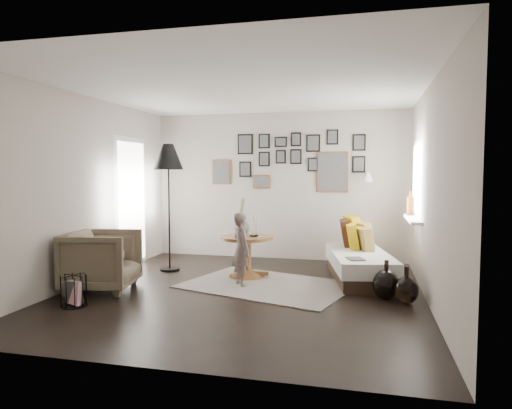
% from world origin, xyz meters
% --- Properties ---
extents(ground, '(4.80, 4.80, 0.00)m').
position_xyz_m(ground, '(0.00, 0.00, 0.00)').
color(ground, black).
rests_on(ground, ground).
extents(wall_back, '(4.50, 0.00, 4.50)m').
position_xyz_m(wall_back, '(0.00, 2.40, 1.30)').
color(wall_back, '#AAA095').
rests_on(wall_back, ground).
extents(wall_front, '(4.50, 0.00, 4.50)m').
position_xyz_m(wall_front, '(0.00, -2.40, 1.30)').
color(wall_front, '#AAA095').
rests_on(wall_front, ground).
extents(wall_left, '(0.00, 4.80, 4.80)m').
position_xyz_m(wall_left, '(-2.25, 0.00, 1.30)').
color(wall_left, '#AAA095').
rests_on(wall_left, ground).
extents(wall_right, '(0.00, 4.80, 4.80)m').
position_xyz_m(wall_right, '(2.25, 0.00, 1.30)').
color(wall_right, '#AAA095').
rests_on(wall_right, ground).
extents(ceiling, '(4.80, 4.80, 0.00)m').
position_xyz_m(ceiling, '(0.00, 0.00, 2.60)').
color(ceiling, white).
rests_on(ceiling, wall_back).
extents(door_left, '(0.00, 2.14, 2.14)m').
position_xyz_m(door_left, '(-2.23, 1.20, 1.05)').
color(door_left, white).
rests_on(door_left, wall_left).
extents(window_right, '(0.15, 1.32, 1.30)m').
position_xyz_m(window_right, '(2.18, 1.34, 0.93)').
color(window_right, white).
rests_on(window_right, wall_right).
extents(gallery_wall, '(2.74, 0.03, 1.08)m').
position_xyz_m(gallery_wall, '(0.29, 2.38, 1.74)').
color(gallery_wall, brown).
rests_on(gallery_wall, wall_back).
extents(wall_sconce, '(0.18, 0.36, 0.16)m').
position_xyz_m(wall_sconce, '(1.55, 2.13, 1.46)').
color(wall_sconce, white).
rests_on(wall_sconce, wall_back).
extents(rug, '(2.52, 2.09, 0.01)m').
position_xyz_m(rug, '(0.24, 0.40, 0.01)').
color(rug, beige).
rests_on(rug, ground).
extents(pedestal_table, '(0.78, 0.78, 0.61)m').
position_xyz_m(pedestal_table, '(-0.16, 0.82, 0.28)').
color(pedestal_table, brown).
rests_on(pedestal_table, ground).
extents(vase, '(0.22, 0.22, 0.56)m').
position_xyz_m(vase, '(-0.24, 0.84, 0.78)').
color(vase, black).
rests_on(vase, pedestal_table).
extents(candles, '(0.13, 0.13, 0.29)m').
position_xyz_m(candles, '(-0.05, 0.82, 0.75)').
color(candles, black).
rests_on(candles, pedestal_table).
extents(daybed, '(1.09, 1.89, 0.86)m').
position_xyz_m(daybed, '(1.45, 1.12, 0.27)').
color(daybed, black).
rests_on(daybed, ground).
extents(magazine_on_daybed, '(0.28, 0.32, 0.01)m').
position_xyz_m(magazine_on_daybed, '(1.40, 0.48, 0.41)').
color(magazine_on_daybed, black).
rests_on(magazine_on_daybed, daybed).
extents(armchair, '(1.01, 0.99, 0.79)m').
position_xyz_m(armchair, '(-1.82, -0.34, 0.39)').
color(armchair, brown).
rests_on(armchair, ground).
extents(armchair_cushion, '(0.41, 0.42, 0.16)m').
position_xyz_m(armchair_cushion, '(-1.79, -0.29, 0.48)').
color(armchair_cushion, white).
rests_on(armchair_cushion, armchair).
extents(floor_lamp, '(0.46, 0.46, 1.98)m').
position_xyz_m(floor_lamp, '(-1.47, 0.99, 1.71)').
color(floor_lamp, black).
rests_on(floor_lamp, ground).
extents(magazine_basket, '(0.35, 0.35, 0.36)m').
position_xyz_m(magazine_basket, '(-1.74, -1.06, 0.18)').
color(magazine_basket, black).
rests_on(magazine_basket, ground).
extents(demijohn_large, '(0.32, 0.32, 0.49)m').
position_xyz_m(demijohn_large, '(1.78, 0.04, 0.19)').
color(demijohn_large, black).
rests_on(demijohn_large, ground).
extents(demijohn_small, '(0.29, 0.29, 0.44)m').
position_xyz_m(demijohn_small, '(2.00, -0.08, 0.17)').
color(demijohn_small, black).
rests_on(demijohn_small, ground).
extents(child, '(0.41, 0.44, 1.00)m').
position_xyz_m(child, '(-0.11, 0.31, 0.50)').
color(child, '#675652').
rests_on(child, ground).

